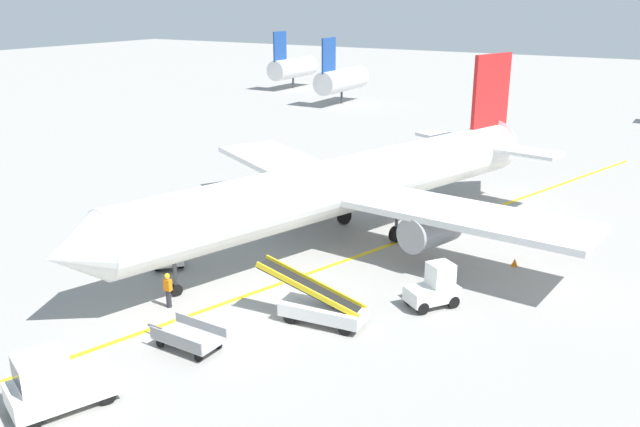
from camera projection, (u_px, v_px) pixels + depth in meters
name	position (u px, v px, depth m)	size (l,w,h in m)	color
ground_plane	(224.00, 335.00, 28.66)	(300.00, 300.00, 0.00)	gray
taxi_line_yellow	(269.00, 287.00, 33.28)	(0.30, 80.00, 0.01)	yellow
airliner	(353.00, 183.00, 39.05)	(27.74, 34.59, 10.10)	white
pushback_tug	(56.00, 383.00, 23.30)	(3.15, 4.06, 2.20)	silver
baggage_tug_near_wing	(435.00, 287.00, 31.05)	(2.45, 2.71, 2.10)	silver
belt_loader_forward_hold	(321.00, 306.00, 29.50)	(5.12, 1.91, 2.59)	silver
belt_loader_aft_hold	(165.00, 246.00, 36.59)	(4.59, 4.23, 2.59)	silver
baggage_cart_loaded	(188.00, 337.00, 27.45)	(3.78, 1.63, 0.94)	#A5A5A8
ground_crew_marshaller	(168.00, 289.00, 30.91)	(0.36, 0.24, 1.70)	#26262D
safety_cone_nose_left	(515.00, 262.00, 35.85)	(0.36, 0.36, 0.44)	orange
safety_cone_nose_right	(207.00, 215.00, 43.50)	(0.36, 0.36, 0.44)	orange
distant_aircraft_far_left	(292.00, 67.00, 103.85)	(3.00, 10.10, 8.80)	silver
distant_aircraft_mid_left	(341.00, 79.00, 88.90)	(3.00, 10.10, 8.80)	silver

